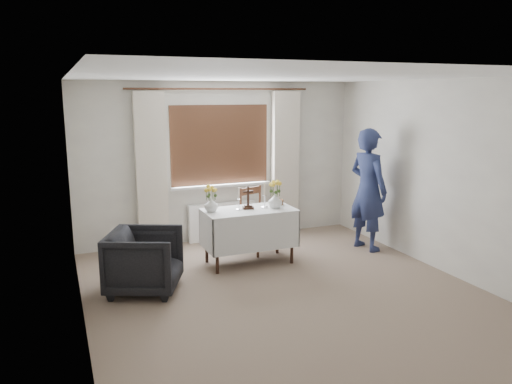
% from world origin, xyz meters
% --- Properties ---
extents(ground, '(5.00, 5.00, 0.00)m').
position_xyz_m(ground, '(0.00, 0.00, 0.00)').
color(ground, gray).
rests_on(ground, ground).
extents(altar_table, '(1.24, 0.64, 0.76)m').
position_xyz_m(altar_table, '(-0.01, 1.21, 0.38)').
color(altar_table, white).
rests_on(altar_table, ground).
extents(wooden_chair, '(0.57, 0.57, 0.96)m').
position_xyz_m(wooden_chair, '(0.31, 1.62, 0.48)').
color(wooden_chair, '#55311D').
rests_on(wooden_chair, ground).
extents(armchair, '(1.07, 1.06, 0.75)m').
position_xyz_m(armchair, '(-1.52, 0.74, 0.37)').
color(armchair, black).
rests_on(armchair, ground).
extents(person, '(0.57, 0.75, 1.82)m').
position_xyz_m(person, '(1.87, 1.15, 0.91)').
color(person, navy).
rests_on(person, ground).
extents(radiator, '(1.10, 0.10, 0.60)m').
position_xyz_m(radiator, '(0.00, 2.42, 0.30)').
color(radiator, white).
rests_on(radiator, ground).
extents(wooden_cross, '(0.17, 0.13, 0.32)m').
position_xyz_m(wooden_cross, '(-0.01, 1.25, 0.92)').
color(wooden_cross, black).
rests_on(wooden_cross, altar_table).
extents(candlestick_left, '(0.09, 0.09, 0.31)m').
position_xyz_m(candlestick_left, '(-0.14, 1.24, 0.91)').
color(candlestick_left, white).
rests_on(candlestick_left, altar_table).
extents(candlestick_right, '(0.13, 0.13, 0.35)m').
position_xyz_m(candlestick_right, '(0.23, 1.23, 0.94)').
color(candlestick_right, white).
rests_on(candlestick_right, altar_table).
extents(flower_vase_left, '(0.24, 0.24, 0.19)m').
position_xyz_m(flower_vase_left, '(-0.53, 1.27, 0.86)').
color(flower_vase_left, silver).
rests_on(flower_vase_left, altar_table).
extents(flower_vase_right, '(0.23, 0.23, 0.20)m').
position_xyz_m(flower_vase_right, '(0.36, 1.15, 0.86)').
color(flower_vase_right, silver).
rests_on(flower_vase_right, altar_table).
extents(wicker_basket, '(0.24, 0.24, 0.07)m').
position_xyz_m(wicker_basket, '(0.47, 1.35, 0.80)').
color(wicker_basket, brown).
rests_on(wicker_basket, altar_table).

